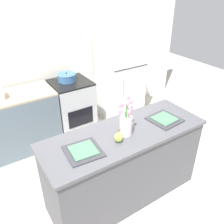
{
  "coord_description": "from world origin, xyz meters",
  "views": [
    {
      "loc": [
        -1.23,
        -1.64,
        2.33
      ],
      "look_at": [
        0.0,
        0.25,
        1.04
      ],
      "focal_mm": 38.0,
      "sensor_mm": 36.0,
      "label": 1
    }
  ],
  "objects_px": {
    "stove_range": "(73,107)",
    "pear_figurine": "(119,137)",
    "plate_setting_left": "(83,151)",
    "cooking_pot": "(67,77)",
    "refrigerator": "(120,74)",
    "plate_setting_right": "(164,119)",
    "flower_vase": "(126,123)"
  },
  "relations": [
    {
      "from": "stove_range",
      "to": "cooking_pot",
      "type": "distance_m",
      "value": 0.51
    },
    {
      "from": "flower_vase",
      "to": "plate_setting_left",
      "type": "xyz_separation_m",
      "value": [
        -0.5,
        -0.02,
        -0.12
      ]
    },
    {
      "from": "refrigerator",
      "to": "cooking_pot",
      "type": "height_order",
      "value": "refrigerator"
    },
    {
      "from": "stove_range",
      "to": "plate_setting_right",
      "type": "bearing_deg",
      "value": -75.93
    },
    {
      "from": "stove_range",
      "to": "pear_figurine",
      "type": "xyz_separation_m",
      "value": [
        -0.25,
        -1.7,
        0.52
      ]
    },
    {
      "from": "flower_vase",
      "to": "plate_setting_left",
      "type": "bearing_deg",
      "value": -178.11
    },
    {
      "from": "refrigerator",
      "to": "flower_vase",
      "type": "distance_m",
      "value": 1.96
    },
    {
      "from": "stove_range",
      "to": "plate_setting_left",
      "type": "distance_m",
      "value": 1.82
    },
    {
      "from": "plate_setting_left",
      "to": "flower_vase",
      "type": "bearing_deg",
      "value": 1.89
    },
    {
      "from": "flower_vase",
      "to": "plate_setting_left",
      "type": "distance_m",
      "value": 0.51
    },
    {
      "from": "refrigerator",
      "to": "cooking_pot",
      "type": "xyz_separation_m",
      "value": [
        -0.98,
        0.05,
        0.12
      ]
    },
    {
      "from": "plate_setting_right",
      "to": "cooking_pot",
      "type": "xyz_separation_m",
      "value": [
        -0.44,
        1.7,
        0.04
      ]
    },
    {
      "from": "plate_setting_left",
      "to": "cooking_pot",
      "type": "distance_m",
      "value": 1.8
    },
    {
      "from": "pear_figurine",
      "to": "cooking_pot",
      "type": "relative_size",
      "value": 0.49
    },
    {
      "from": "stove_range",
      "to": "pear_figurine",
      "type": "height_order",
      "value": "pear_figurine"
    },
    {
      "from": "plate_setting_left",
      "to": "plate_setting_right",
      "type": "height_order",
      "value": "same"
    },
    {
      "from": "flower_vase",
      "to": "plate_setting_right",
      "type": "distance_m",
      "value": 0.54
    },
    {
      "from": "plate_setting_right",
      "to": "stove_range",
      "type": "bearing_deg",
      "value": 104.07
    },
    {
      "from": "plate_setting_right",
      "to": "refrigerator",
      "type": "bearing_deg",
      "value": 71.99
    },
    {
      "from": "pear_figurine",
      "to": "cooking_pot",
      "type": "height_order",
      "value": "pear_figurine"
    },
    {
      "from": "stove_range",
      "to": "plate_setting_left",
      "type": "height_order",
      "value": "plate_setting_left"
    },
    {
      "from": "stove_range",
      "to": "flower_vase",
      "type": "height_order",
      "value": "flower_vase"
    },
    {
      "from": "flower_vase",
      "to": "cooking_pot",
      "type": "distance_m",
      "value": 1.69
    },
    {
      "from": "stove_range",
      "to": "cooking_pot",
      "type": "height_order",
      "value": "cooking_pot"
    },
    {
      "from": "plate_setting_right",
      "to": "cooking_pot",
      "type": "relative_size",
      "value": 1.21
    },
    {
      "from": "pear_figurine",
      "to": "plate_setting_right",
      "type": "distance_m",
      "value": 0.67
    },
    {
      "from": "pear_figurine",
      "to": "refrigerator",
      "type": "bearing_deg",
      "value": 54.74
    },
    {
      "from": "plate_setting_left",
      "to": "plate_setting_right",
      "type": "bearing_deg",
      "value": 0.0
    },
    {
      "from": "flower_vase",
      "to": "refrigerator",
      "type": "bearing_deg",
      "value": 56.86
    },
    {
      "from": "pear_figurine",
      "to": "stove_range",
      "type": "bearing_deg",
      "value": 81.55
    },
    {
      "from": "flower_vase",
      "to": "plate_setting_right",
      "type": "xyz_separation_m",
      "value": [
        0.53,
        -0.02,
        -0.12
      ]
    },
    {
      "from": "flower_vase",
      "to": "cooking_pot",
      "type": "height_order",
      "value": "flower_vase"
    }
  ]
}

